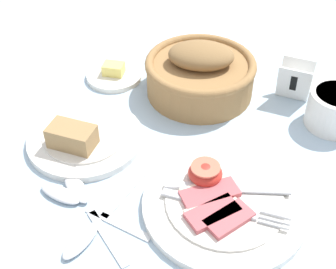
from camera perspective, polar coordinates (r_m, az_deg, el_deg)
name	(u,v)px	position (r m, az deg, el deg)	size (l,w,h in m)	color
ground_plane	(186,195)	(0.71, 2.23, -7.42)	(3.00, 3.00, 0.00)	#A3BCD1
breakfast_plate	(223,200)	(0.69, 6.72, -7.90)	(0.24, 0.24, 0.04)	silver
bread_plate	(83,138)	(0.80, -10.31, -0.39)	(0.19, 0.19, 0.05)	silver
sugar_cup	(335,108)	(0.86, 19.73, 3.06)	(0.10, 0.10, 0.07)	white
bread_basket	(200,73)	(0.88, 3.94, 7.50)	(0.21, 0.21, 0.10)	olive
butter_dish	(114,74)	(0.95, -6.59, 7.29)	(0.11, 0.11, 0.03)	silver
number_card	(295,81)	(0.90, 15.17, 6.32)	(0.06, 0.05, 0.07)	white
teaspoon_by_saucer	(93,227)	(0.67, -9.10, -11.08)	(0.04, 0.19, 0.01)	silver
teaspoon_near_cup	(84,200)	(0.71, -10.20, -7.86)	(0.17, 0.13, 0.01)	silver
teaspoon_stray	(75,201)	(0.71, -11.29, -7.97)	(0.19, 0.04, 0.01)	silver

